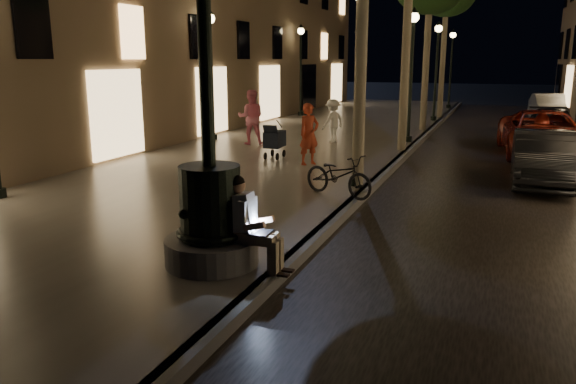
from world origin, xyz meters
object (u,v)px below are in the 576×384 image
at_px(seated_man_laptop, 248,221).
at_px(lamp_curb_d, 451,59).
at_px(car_second, 543,158).
at_px(stroller, 275,139).
at_px(pedestrian_pink, 251,117).
at_px(car_fifth, 549,108).
at_px(lamp_left_c, 301,58).
at_px(fountain_lamppost, 210,198).
at_px(lamp_curb_a, 359,58).
at_px(bicycle, 338,175).
at_px(lamp_curb_c, 437,58).
at_px(pedestrian_red, 309,134).
at_px(car_third, 543,134).
at_px(pedestrian_white, 333,121).
at_px(car_rear, 552,126).
at_px(lamp_left_b, 211,58).
at_px(lamp_curb_b, 412,58).

height_order(seated_man_laptop, lamp_curb_d, lamp_curb_d).
bearing_deg(car_second, stroller, 178.72).
bearing_deg(pedestrian_pink, car_fifth, -147.99).
height_order(lamp_left_c, pedestrian_pink, lamp_left_c).
bearing_deg(stroller, car_fifth, 59.46).
bearing_deg(fountain_lamppost, car_second, 60.26).
bearing_deg(lamp_curb_a, pedestrian_pink, 134.35).
bearing_deg(lamp_curb_d, bicycle, -90.23).
xyz_separation_m(fountain_lamppost, car_second, (5.00, 8.75, -0.52)).
bearing_deg(car_fifth, lamp_curb_c, -152.95).
distance_m(car_second, pedestrian_red, 6.30).
relative_size(lamp_curb_c, car_third, 0.88).
bearing_deg(pedestrian_white, car_rear, 147.02).
height_order(car_second, pedestrian_red, pedestrian_red).
bearing_deg(lamp_curb_d, lamp_left_b, -111.53).
xyz_separation_m(lamp_curb_d, car_rear, (5.08, -12.73, -2.60)).
relative_size(car_second, pedestrian_white, 2.67).
bearing_deg(lamp_curb_d, stroller, -98.88).
xyz_separation_m(lamp_curb_d, pedestrian_pink, (-5.19, -18.69, -2.06)).
relative_size(fountain_lamppost, pedestrian_pink, 2.67).
relative_size(lamp_curb_b, car_second, 1.14).
height_order(car_rear, pedestrian_pink, pedestrian_pink).
height_order(car_rear, bicycle, car_rear).
bearing_deg(car_rear, car_third, -99.10).
bearing_deg(lamp_left_b, seated_man_laptop, -59.70).
relative_size(lamp_curb_b, lamp_curb_d, 1.00).
height_order(lamp_curb_d, lamp_left_b, same).
height_order(car_second, pedestrian_pink, pedestrian_pink).
bearing_deg(car_rear, seated_man_laptop, -107.73).
bearing_deg(pedestrian_red, car_second, -48.91).
xyz_separation_m(lamp_left_c, pedestrian_white, (4.50, -9.13, -2.25)).
height_order(car_third, pedestrian_pink, pedestrian_pink).
xyz_separation_m(fountain_lamppost, bicycle, (0.60, 4.82, -0.54)).
relative_size(lamp_left_c, bicycle, 2.65).
bearing_deg(lamp_curb_c, lamp_left_b, -125.37).
bearing_deg(pedestrian_red, pedestrian_white, 44.56).
relative_size(lamp_curb_b, car_rear, 1.10).
relative_size(stroller, car_rear, 0.27).
distance_m(lamp_curb_b, car_second, 7.25).
distance_m(seated_man_laptop, lamp_curb_a, 6.43).
bearing_deg(pedestrian_white, car_third, 122.63).
bearing_deg(lamp_left_b, pedestrian_red, -36.00).
relative_size(car_third, car_rear, 1.24).
height_order(seated_man_laptop, car_second, seated_man_laptop).
xyz_separation_m(lamp_curb_c, car_second, (4.30, -13.25, -2.54)).
bearing_deg(car_fifth, pedestrian_white, -128.30).
distance_m(lamp_curb_a, car_third, 9.16).
bearing_deg(bicycle, pedestrian_pink, 60.47).
distance_m(car_fifth, pedestrian_white, 15.04).
bearing_deg(lamp_curb_a, lamp_curb_b, 90.00).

